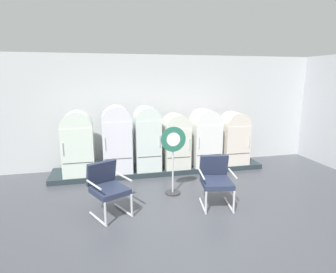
# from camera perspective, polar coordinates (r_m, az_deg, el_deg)

# --- Properties ---
(ground) EXTENTS (12.00, 10.00, 0.05)m
(ground) POSITION_cam_1_polar(r_m,az_deg,el_deg) (4.71, 6.08, -19.23)
(ground) COLOR #43454C
(back_wall) EXTENTS (11.76, 0.12, 3.00)m
(back_wall) POSITION_cam_1_polar(r_m,az_deg,el_deg) (7.62, -2.72, 5.30)
(back_wall) COLOR silver
(back_wall) RESTS_ON ground
(side_wall_right) EXTENTS (0.16, 2.20, 3.00)m
(side_wall_right) POSITION_cam_1_polar(r_m,az_deg,el_deg) (8.74, 30.68, 4.33)
(side_wall_right) COLOR silver
(side_wall_right) RESTS_ON ground
(display_plinth) EXTENTS (5.41, 0.95, 0.12)m
(display_plinth) POSITION_cam_1_polar(r_m,az_deg,el_deg) (7.34, -1.70, -6.60)
(display_plinth) COLOR #263237
(display_plinth) RESTS_ON ground
(refrigerator_0) EXTENTS (0.72, 0.63, 1.53)m
(refrigerator_0) POSITION_cam_1_polar(r_m,az_deg,el_deg) (6.87, -18.07, -1.02)
(refrigerator_0) COLOR silver
(refrigerator_0) RESTS_ON display_plinth
(refrigerator_1) EXTENTS (0.69, 0.62, 1.63)m
(refrigerator_1) POSITION_cam_1_polar(r_m,az_deg,el_deg) (6.83, -10.46, -0.17)
(refrigerator_1) COLOR white
(refrigerator_1) RESTS_ON display_plinth
(refrigerator_2) EXTENTS (0.62, 0.70, 1.59)m
(refrigerator_2) POSITION_cam_1_polar(r_m,az_deg,el_deg) (6.94, -4.32, 0.07)
(refrigerator_2) COLOR silver
(refrigerator_2) RESTS_ON display_plinth
(refrigerator_3) EXTENTS (0.64, 0.66, 1.39)m
(refrigerator_3) POSITION_cam_1_polar(r_m,az_deg,el_deg) (7.09, 1.66, -0.59)
(refrigerator_3) COLOR silver
(refrigerator_3) RESTS_ON display_plinth
(refrigerator_4) EXTENTS (0.71, 0.70, 1.47)m
(refrigerator_4) POSITION_cam_1_polar(r_m,az_deg,el_deg) (7.35, 7.66, 0.08)
(refrigerator_4) COLOR white
(refrigerator_4) RESTS_ON display_plinth
(refrigerator_5) EXTENTS (0.67, 0.63, 1.39)m
(refrigerator_5) POSITION_cam_1_polar(r_m,az_deg,el_deg) (7.65, 13.46, -0.01)
(refrigerator_5) COLOR silver
(refrigerator_5) RESTS_ON display_plinth
(armchair_left) EXTENTS (0.80, 0.86, 0.95)m
(armchair_left) POSITION_cam_1_polar(r_m,az_deg,el_deg) (5.10, -12.38, -9.85)
(armchair_left) COLOR silver
(armchair_left) RESTS_ON ground
(armchair_right) EXTENTS (0.70, 0.76, 0.95)m
(armchair_right) POSITION_cam_1_polar(r_m,az_deg,el_deg) (5.41, 9.80, -8.41)
(armchair_right) COLOR silver
(armchair_right) RESTS_ON ground
(sign_stand) EXTENTS (0.52, 0.32, 1.44)m
(sign_stand) POSITION_cam_1_polar(r_m,az_deg,el_deg) (5.74, 1.05, -4.79)
(sign_stand) COLOR #2D2D30
(sign_stand) RESTS_ON ground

